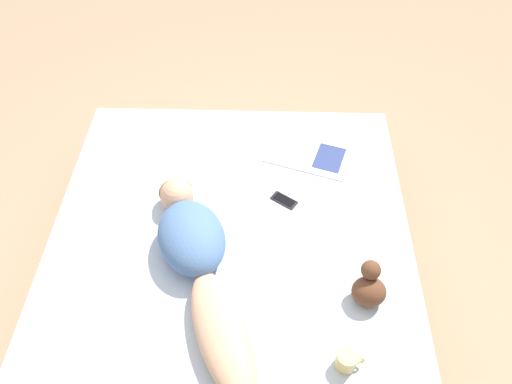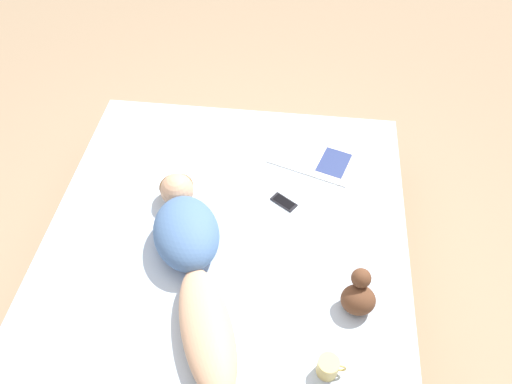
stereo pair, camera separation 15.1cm
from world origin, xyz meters
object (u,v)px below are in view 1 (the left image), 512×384
at_px(open_magazine, 310,154).
at_px(coffee_mug, 347,360).
at_px(cell_phone, 284,200).
at_px(person, 199,260).

distance_m(open_magazine, coffee_mug, 1.28).
relative_size(coffee_mug, cell_phone, 0.79).
relative_size(person, cell_phone, 7.96).
xyz_separation_m(open_magazine, cell_phone, (-0.16, -0.37, 0.00)).
xyz_separation_m(person, open_magazine, (0.57, 0.82, -0.09)).
xyz_separation_m(open_magazine, coffee_mug, (0.10, -1.27, 0.05)).
bearing_deg(open_magazine, coffee_mug, -67.59).
bearing_deg(coffee_mug, open_magazine, 94.50).
bearing_deg(cell_phone, person, 171.81).
relative_size(person, open_magazine, 2.22).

